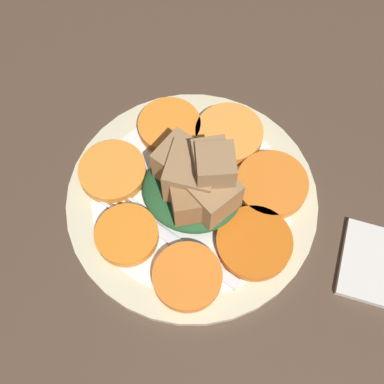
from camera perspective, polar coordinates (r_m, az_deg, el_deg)
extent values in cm
cube|color=#4C3828|center=(53.69, 0.00, -1.42)|extent=(120.00, 120.00, 2.00)
cylinder|color=beige|center=(52.32, 0.00, -0.75)|extent=(27.14, 27.14, 1.00)
cylinder|color=white|center=(52.27, 0.00, -0.73)|extent=(21.71, 21.71, 1.00)
cylinder|color=orange|center=(52.35, 9.42, 0.91)|extent=(7.77, 7.77, 1.34)
cylinder|color=#F99539|center=(54.94, 4.40, 6.90)|extent=(7.69, 7.69, 1.34)
cylinder|color=orange|center=(55.41, -2.69, 7.82)|extent=(7.16, 7.16, 1.34)
cylinder|color=orange|center=(53.16, -9.30, 2.64)|extent=(7.33, 7.33, 1.34)
cylinder|color=orange|center=(49.79, -7.73, -5.05)|extent=(6.54, 6.54, 1.34)
cylinder|color=orange|center=(48.00, -0.57, -10.00)|extent=(6.92, 6.92, 1.34)
cylinder|color=#D76115|center=(49.45, 7.36, -5.99)|extent=(7.76, 7.76, 1.34)
ellipsoid|color=#235128|center=(50.65, 0.00, 0.12)|extent=(10.60, 9.54, 2.49)
cube|color=#9E754C|center=(48.36, -1.34, 3.45)|extent=(5.47, 5.47, 4.24)
cube|color=#9E754C|center=(46.78, 2.42, -0.27)|extent=(5.92, 5.92, 4.28)
cube|color=olive|center=(46.81, -0.13, -0.80)|extent=(5.11, 5.11, 3.80)
cube|color=#9E754C|center=(47.36, 0.27, 1.93)|extent=(4.98, 4.98, 4.79)
cube|color=#9E754C|center=(44.39, 2.65, 2.65)|extent=(4.59, 4.59, 3.55)
cube|color=#9E754C|center=(45.39, 2.18, 3.80)|extent=(4.36, 4.36, 3.25)
cube|color=silver|center=(49.23, -0.27, -7.12)|extent=(11.50, 4.88, 0.40)
cube|color=silver|center=(50.89, -6.30, -2.92)|extent=(2.10, 2.65, 0.40)
cube|color=silver|center=(51.69, -9.61, -1.90)|extent=(4.49, 1.81, 0.40)
cube|color=silver|center=(51.84, -9.14, -1.36)|extent=(4.49, 1.81, 0.40)
cube|color=silver|center=(52.00, -8.67, -0.82)|extent=(4.49, 1.81, 0.40)
cube|color=silver|center=(52.17, -8.21, -0.28)|extent=(4.49, 1.81, 0.40)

